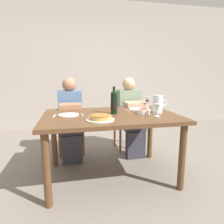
{
  "coord_description": "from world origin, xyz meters",
  "views": [
    {
      "loc": [
        -0.43,
        -2.12,
        1.21
      ],
      "look_at": [
        0.02,
        0.03,
        0.78
      ],
      "focal_mm": 31.3,
      "sensor_mm": 36.0,
      "label": 1
    }
  ],
  "objects_px": {
    "dinner_plate_left_setting": "(138,109)",
    "diner_left": "(71,116)",
    "wine_glass_right_diner": "(147,100)",
    "chair_right": "(126,118)",
    "diner_right": "(131,114)",
    "chair_left": "(71,121)",
    "wine_bottle": "(114,102)",
    "salad_bowl": "(143,111)",
    "dining_table": "(111,122)",
    "wine_glass_left_diner": "(157,108)",
    "dinner_plate_right_setting": "(69,115)",
    "baked_tart": "(100,117)",
    "water_pitcher": "(158,105)"
  },
  "relations": [
    {
      "from": "dinner_plate_left_setting",
      "to": "chair_left",
      "type": "xyz_separation_m",
      "value": [
        -0.85,
        0.71,
        -0.27
      ]
    },
    {
      "from": "water_pitcher",
      "to": "dinner_plate_left_setting",
      "type": "distance_m",
      "value": 0.3
    },
    {
      "from": "dinner_plate_left_setting",
      "to": "chair_right",
      "type": "bearing_deg",
      "value": 86.22
    },
    {
      "from": "dinner_plate_left_setting",
      "to": "diner_left",
      "type": "xyz_separation_m",
      "value": [
        -0.85,
        0.47,
        -0.15
      ]
    },
    {
      "from": "dining_table",
      "to": "chair_left",
      "type": "bearing_deg",
      "value": 116.15
    },
    {
      "from": "wine_glass_right_diner",
      "to": "chair_left",
      "type": "distance_m",
      "value": 1.23
    },
    {
      "from": "diner_right",
      "to": "dining_table",
      "type": "bearing_deg",
      "value": 53.87
    },
    {
      "from": "dining_table",
      "to": "water_pitcher",
      "type": "xyz_separation_m",
      "value": [
        0.56,
        -0.03,
        0.18
      ]
    },
    {
      "from": "wine_bottle",
      "to": "dinner_plate_left_setting",
      "type": "relative_size",
      "value": 1.39
    },
    {
      "from": "water_pitcher",
      "to": "diner_right",
      "type": "bearing_deg",
      "value": 98.32
    },
    {
      "from": "wine_bottle",
      "to": "salad_bowl",
      "type": "relative_size",
      "value": 2.08
    },
    {
      "from": "chair_left",
      "to": "diner_right",
      "type": "bearing_deg",
      "value": 163.76
    },
    {
      "from": "wine_glass_left_diner",
      "to": "chair_left",
      "type": "bearing_deg",
      "value": 129.43
    },
    {
      "from": "dining_table",
      "to": "dinner_plate_right_setting",
      "type": "xyz_separation_m",
      "value": [
        -0.46,
        0.04,
        0.1
      ]
    },
    {
      "from": "baked_tart",
      "to": "salad_bowl",
      "type": "bearing_deg",
      "value": 20.18
    },
    {
      "from": "dining_table",
      "to": "wine_bottle",
      "type": "distance_m",
      "value": 0.23
    },
    {
      "from": "dinner_plate_right_setting",
      "to": "water_pitcher",
      "type": "bearing_deg",
      "value": -4.02
    },
    {
      "from": "diner_left",
      "to": "wine_bottle",
      "type": "bearing_deg",
      "value": 126.3
    },
    {
      "from": "salad_bowl",
      "to": "diner_right",
      "type": "xyz_separation_m",
      "value": [
        0.08,
        0.74,
        -0.18
      ]
    },
    {
      "from": "chair_left",
      "to": "chair_right",
      "type": "relative_size",
      "value": 1.0
    },
    {
      "from": "wine_glass_left_diner",
      "to": "diner_left",
      "type": "height_order",
      "value": "diner_left"
    },
    {
      "from": "wine_glass_left_diner",
      "to": "diner_right",
      "type": "xyz_separation_m",
      "value": [
        -0.02,
        0.88,
        -0.24
      ]
    },
    {
      "from": "diner_left",
      "to": "wine_glass_left_diner",
      "type": "bearing_deg",
      "value": 134.72
    },
    {
      "from": "wine_glass_right_diner",
      "to": "diner_left",
      "type": "height_order",
      "value": "diner_left"
    },
    {
      "from": "baked_tart",
      "to": "chair_left",
      "type": "bearing_deg",
      "value": 104.23
    },
    {
      "from": "diner_left",
      "to": "salad_bowl",
      "type": "bearing_deg",
      "value": 136.55
    },
    {
      "from": "dinner_plate_left_setting",
      "to": "chair_left",
      "type": "height_order",
      "value": "chair_left"
    },
    {
      "from": "wine_glass_right_diner",
      "to": "diner_left",
      "type": "xyz_separation_m",
      "value": [
        -1.04,
        0.3,
        -0.24
      ]
    },
    {
      "from": "wine_glass_left_diner",
      "to": "diner_right",
      "type": "bearing_deg",
      "value": 91.13
    },
    {
      "from": "water_pitcher",
      "to": "dinner_plate_left_setting",
      "type": "xyz_separation_m",
      "value": [
        -0.16,
        0.24,
        -0.09
      ]
    },
    {
      "from": "wine_bottle",
      "to": "diner_right",
      "type": "relative_size",
      "value": 0.27
    },
    {
      "from": "dinner_plate_right_setting",
      "to": "chair_right",
      "type": "xyz_separation_m",
      "value": [
        0.91,
        0.87,
        -0.27
      ]
    },
    {
      "from": "baked_tart",
      "to": "chair_right",
      "type": "bearing_deg",
      "value": 62.69
    },
    {
      "from": "dinner_plate_right_setting",
      "to": "chair_left",
      "type": "xyz_separation_m",
      "value": [
        0.01,
        0.88,
        -0.27
      ]
    },
    {
      "from": "dinner_plate_right_setting",
      "to": "wine_glass_left_diner",
      "type": "bearing_deg",
      "value": -14.82
    },
    {
      "from": "diner_left",
      "to": "chair_right",
      "type": "relative_size",
      "value": 1.33
    },
    {
      "from": "water_pitcher",
      "to": "wine_glass_right_diner",
      "type": "height_order",
      "value": "water_pitcher"
    },
    {
      "from": "chair_right",
      "to": "diner_right",
      "type": "distance_m",
      "value": 0.26
    },
    {
      "from": "wine_bottle",
      "to": "water_pitcher",
      "type": "distance_m",
      "value": 0.51
    },
    {
      "from": "wine_bottle",
      "to": "wine_glass_left_diner",
      "type": "bearing_deg",
      "value": -29.84
    },
    {
      "from": "dinner_plate_left_setting",
      "to": "diner_right",
      "type": "bearing_deg",
      "value": 83.34
    },
    {
      "from": "dining_table",
      "to": "dinner_plate_left_setting",
      "type": "relative_size",
      "value": 6.69
    },
    {
      "from": "dining_table",
      "to": "chair_left",
      "type": "xyz_separation_m",
      "value": [
        -0.45,
        0.92,
        -0.17
      ]
    },
    {
      "from": "dining_table",
      "to": "diner_left",
      "type": "relative_size",
      "value": 1.29
    },
    {
      "from": "salad_bowl",
      "to": "wine_glass_right_diner",
      "type": "relative_size",
      "value": 1.05
    },
    {
      "from": "baked_tart",
      "to": "salad_bowl",
      "type": "height_order",
      "value": "salad_bowl"
    },
    {
      "from": "water_pitcher",
      "to": "wine_glass_right_diner",
      "type": "xyz_separation_m",
      "value": [
        0.04,
        0.41,
        0.01
      ]
    },
    {
      "from": "dining_table",
      "to": "wine_glass_right_diner",
      "type": "relative_size",
      "value": 10.53
    },
    {
      "from": "wine_bottle",
      "to": "salad_bowl",
      "type": "distance_m",
      "value": 0.35
    },
    {
      "from": "baked_tart",
      "to": "salad_bowl",
      "type": "xyz_separation_m",
      "value": [
        0.53,
        0.19,
        0.01
      ]
    }
  ]
}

